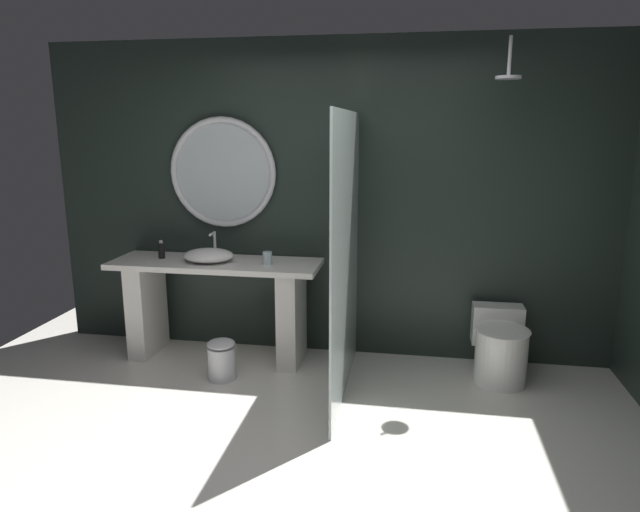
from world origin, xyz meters
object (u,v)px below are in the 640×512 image
Objects in this scene: rain_shower_head at (508,73)px; waste_bin at (222,359)px; soap_dispenser at (161,250)px; round_wall_mirror at (223,173)px; toilet at (500,347)px; tumbler_cup at (267,258)px; vessel_sink at (209,255)px.

waste_bin is at bearing -171.51° from rain_shower_head.
rain_shower_head is 0.88× the size of waste_bin.
round_wall_mirror is at bearing 25.78° from soap_dispenser.
rain_shower_head reaches higher than toilet.
tumbler_cup is 0.11× the size of round_wall_mirror.
tumbler_cup reaches higher than waste_bin.
round_wall_mirror is at bearing 104.27° from waste_bin.
rain_shower_head is at bearing -2.21° from tumbler_cup.
rain_shower_head is at bearing -2.89° from soap_dispenser.
toilet is at bearing -0.56° from vessel_sink.
tumbler_cup is at bearing 177.79° from rain_shower_head.
soap_dispenser is 0.48× the size of waste_bin.
vessel_sink is 0.85m from waste_bin.
vessel_sink is at bearing 179.44° from toilet.
waste_bin is at bearing -33.91° from soap_dispenser.
soap_dispenser is 2.99m from rain_shower_head.
round_wall_mirror reaches higher than tumbler_cup.
tumbler_cup is at bearing -1.68° from vessel_sink.
soap_dispenser is at bearing -154.22° from round_wall_mirror.
waste_bin is at bearing -170.31° from toilet.
round_wall_mirror is 1.53m from waste_bin.
tumbler_cup is at bearing 52.71° from waste_bin.
vessel_sink is 2.41m from toilet.
vessel_sink is 0.50m from tumbler_cup.
toilet is at bearing 9.69° from waste_bin.
toilet reaches higher than waste_bin.
round_wall_mirror is at bearing 80.79° from vessel_sink.
tumbler_cup is 0.18× the size of toilet.
vessel_sink is at bearing -99.21° from round_wall_mirror.
soap_dispenser is 0.55× the size of rain_shower_head.
tumbler_cup is 0.93m from soap_dispenser.
soap_dispenser is 2.83m from toilet.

